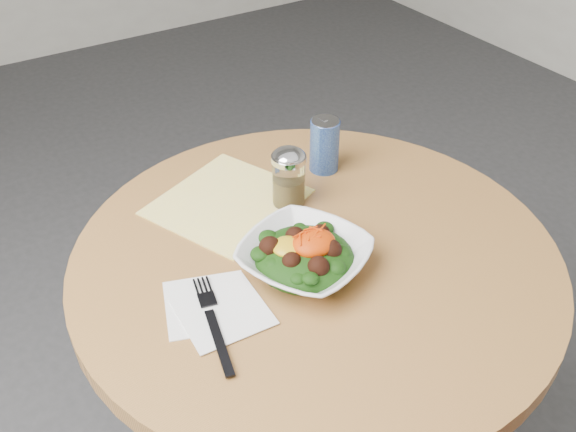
{
  "coord_description": "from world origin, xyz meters",
  "views": [
    {
      "loc": [
        -0.53,
        -0.73,
        1.52
      ],
      "look_at": [
        -0.03,
        0.05,
        0.81
      ],
      "focal_mm": 40.0,
      "sensor_mm": 36.0,
      "label": 1
    }
  ],
  "objects": [
    {
      "name": "table",
      "position": [
        0.0,
        0.0,
        0.55
      ],
      "size": [
        0.9,
        0.9,
        0.75
      ],
      "color": "black",
      "rests_on": "ground"
    },
    {
      "name": "cloth_napkin",
      "position": [
        -0.07,
        0.22,
        0.75
      ],
      "size": [
        0.35,
        0.33,
        0.0
      ],
      "primitive_type": "cube",
      "rotation": [
        0.0,
        0.0,
        0.4
      ],
      "color": "yellow",
      "rests_on": "table"
    },
    {
      "name": "paper_napkins",
      "position": [
        -0.23,
        -0.03,
        0.75
      ],
      "size": [
        0.18,
        0.19,
        0.0
      ],
      "color": "white",
      "rests_on": "table"
    },
    {
      "name": "salad_bowl",
      "position": [
        -0.05,
        -0.03,
        0.78
      ],
      "size": [
        0.29,
        0.29,
        0.08
      ],
      "color": "white",
      "rests_on": "table"
    },
    {
      "name": "fork",
      "position": [
        -0.24,
        -0.06,
        0.76
      ],
      "size": [
        0.08,
        0.22,
        0.0
      ],
      "color": "black",
      "rests_on": "table"
    },
    {
      "name": "spice_shaker",
      "position": [
        0.04,
        0.15,
        0.81
      ],
      "size": [
        0.07,
        0.07,
        0.12
      ],
      "color": "silver",
      "rests_on": "table"
    },
    {
      "name": "beverage_can",
      "position": [
        0.17,
        0.22,
        0.81
      ],
      "size": [
        0.06,
        0.06,
        0.12
      ],
      "color": "navy",
      "rests_on": "table"
    }
  ]
}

